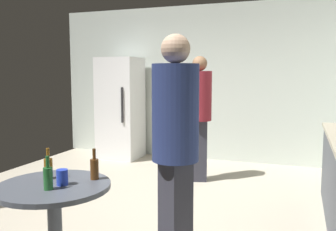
% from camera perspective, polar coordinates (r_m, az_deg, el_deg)
% --- Properties ---
extents(ground_plane, '(5.20, 5.20, 0.10)m').
position_cam_1_polar(ground_plane, '(4.31, -4.69, -14.73)').
color(ground_plane, '#B2A893').
extents(wall_back, '(5.32, 0.06, 2.70)m').
position_cam_1_polar(wall_back, '(6.50, 4.97, 5.06)').
color(wall_back, beige).
rests_on(wall_back, ground_plane).
extents(refrigerator, '(0.70, 0.68, 1.80)m').
position_cam_1_polar(refrigerator, '(6.62, -7.43, 1.15)').
color(refrigerator, white).
rests_on(refrigerator, ground_plane).
extents(foreground_table, '(0.80, 0.80, 0.73)m').
position_cam_1_polar(foreground_table, '(2.77, -17.36, -12.28)').
color(foreground_table, '#4C515B').
rests_on(foreground_table, ground_plane).
extents(beer_bottle_amber, '(0.06, 0.06, 0.23)m').
position_cam_1_polar(beer_bottle_amber, '(2.87, -18.16, -7.74)').
color(beer_bottle_amber, '#8C5919').
rests_on(beer_bottle_amber, foreground_table).
extents(beer_bottle_brown, '(0.06, 0.06, 0.23)m').
position_cam_1_polar(beer_bottle_brown, '(2.77, -11.41, -8.06)').
color(beer_bottle_brown, '#593314').
rests_on(beer_bottle_brown, foreground_table).
extents(beer_bottle_green, '(0.06, 0.06, 0.23)m').
position_cam_1_polar(beer_bottle_green, '(2.61, -18.21, -9.17)').
color(beer_bottle_green, '#26662D').
rests_on(beer_bottle_green, foreground_table).
extents(plastic_cup_blue, '(0.08, 0.08, 0.11)m').
position_cam_1_polar(plastic_cup_blue, '(2.69, -16.18, -9.24)').
color(plastic_cup_blue, blue).
rests_on(plastic_cup_blue, foreground_table).
extents(person_in_navy_shirt, '(0.48, 0.48, 1.79)m').
position_cam_1_polar(person_in_navy_shirt, '(2.65, 1.16, -3.40)').
color(person_in_navy_shirt, '#2D2D38').
rests_on(person_in_navy_shirt, ground_plane).
extents(person_in_maroon_shirt, '(0.42, 0.42, 1.76)m').
position_cam_1_polar(person_in_maroon_shirt, '(5.11, 4.91, 1.09)').
color(person_in_maroon_shirt, '#2D2D38').
rests_on(person_in_maroon_shirt, ground_plane).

